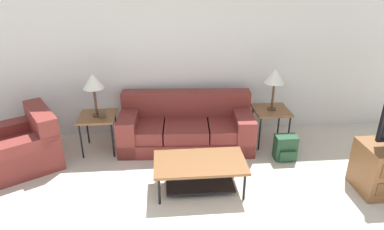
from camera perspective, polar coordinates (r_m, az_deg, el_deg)
The scene contains 10 objects.
wall_back at distance 5.61m, azimuth -1.25°, elevation 9.53°, with size 8.55×0.06×2.60m.
couch at distance 5.46m, azimuth -0.97°, elevation -2.13°, with size 2.12×1.01×0.82m.
armchair at distance 5.51m, azimuth -26.67°, elevation -4.90°, with size 1.38×1.35×0.80m.
coffee_table at distance 4.42m, azimuth 1.32°, elevation -8.89°, with size 1.17×0.66×0.41m.
side_table_left at distance 5.40m, azimuth -15.45°, elevation -0.66°, with size 0.54×0.55×0.59m.
side_table_right at distance 5.56m, azimuth 13.06°, elevation 0.37°, with size 0.54×0.55×0.59m.
table_lamp_left at distance 5.18m, azimuth -16.17°, elevation 5.31°, with size 0.31×0.31×0.66m.
table_lamp_right at distance 5.36m, azimuth 13.65°, elevation 6.19°, with size 0.31×0.31×0.66m.
backpack at distance 5.30m, azimuth 15.30°, elevation -5.30°, with size 0.32×0.28×0.38m.
picture_frame at distance 5.26m, azimuth -14.70°, elevation 0.21°, with size 0.10×0.04×0.13m.
Camera 1 is at (-0.36, -1.71, 2.73)m, focal length 32.00 mm.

